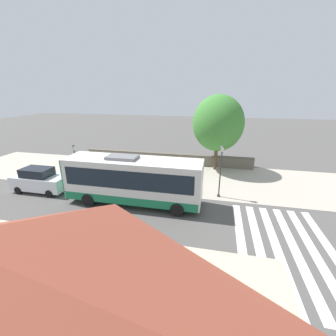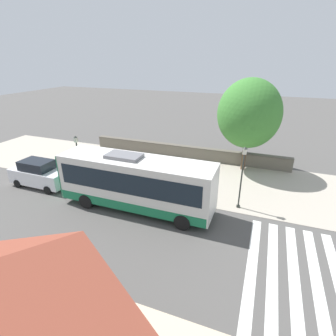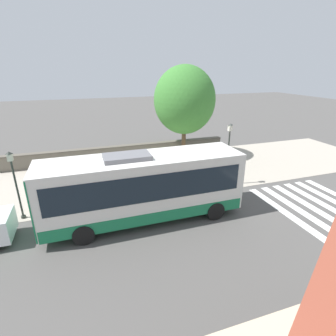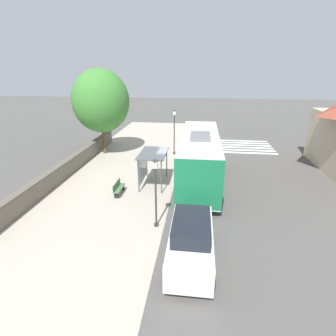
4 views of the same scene
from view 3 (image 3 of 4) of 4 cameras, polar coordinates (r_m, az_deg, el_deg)
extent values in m
plane|color=#514F4C|center=(16.11, -6.03, -7.69)|extent=(120.00, 120.00, 0.00)
cube|color=#ADA393|center=(20.11, -8.89, -1.74)|extent=(9.00, 44.00, 0.02)
cube|color=silver|center=(15.73, 27.44, -10.96)|extent=(9.00, 0.50, 0.01)
cube|color=silver|center=(16.38, 29.82, -10.14)|extent=(9.00, 0.50, 0.01)
cube|color=silver|center=(17.05, 32.00, -9.36)|extent=(9.00, 0.50, 0.01)
cube|color=#6B6356|center=(23.68, -10.71, 3.19)|extent=(0.50, 20.00, 1.19)
cube|color=#5B5449|center=(23.49, -10.81, 4.66)|extent=(0.60, 20.00, 0.08)
cube|color=silver|center=(13.68, -5.35, -3.78)|extent=(2.63, 10.32, 3.09)
cube|color=black|center=(13.52, -5.41, -2.24)|extent=(2.67, 9.49, 1.36)
cube|color=#197247|center=(14.24, -5.19, -8.29)|extent=(2.67, 10.11, 0.62)
cube|color=#197247|center=(13.62, -26.95, -6.28)|extent=(2.67, 0.06, 2.96)
cube|color=black|center=(15.12, 13.72, 3.17)|extent=(1.97, 0.08, 0.43)
cube|color=slate|center=(12.94, -8.94, 2.44)|extent=(1.32, 2.27, 0.22)
cylinder|color=black|center=(16.45, 6.16, -5.09)|extent=(0.30, 1.00, 1.00)
cylinder|color=black|center=(14.52, 10.22, -9.13)|extent=(0.30, 1.00, 1.00)
cylinder|color=black|center=(15.19, -18.22, -8.48)|extent=(0.30, 1.00, 1.00)
cylinder|color=black|center=(13.08, -17.94, -13.64)|extent=(0.30, 1.00, 1.00)
cylinder|color=#515459|center=(15.98, -15.54, -3.97)|extent=(0.08, 0.08, 2.33)
cylinder|color=#515459|center=(16.29, -5.62, -2.76)|extent=(0.08, 0.08, 2.33)
cylinder|color=#515459|center=(17.40, -15.89, -1.91)|extent=(0.08, 0.08, 2.33)
cylinder|color=#515459|center=(17.69, -6.77, -0.83)|extent=(0.08, 0.08, 2.33)
cube|color=#515459|center=(16.34, -11.22, 1.56)|extent=(1.84, 3.12, 0.08)
cube|color=silver|center=(17.43, -11.31, -1.04)|extent=(0.03, 2.54, 1.87)
cylinder|color=#2D3347|center=(16.97, 6.16, -4.62)|extent=(0.12, 0.12, 0.79)
cylinder|color=#2D3347|center=(16.84, 6.39, -4.84)|extent=(0.12, 0.12, 0.79)
cube|color=#38609E|center=(16.61, 6.37, -2.50)|extent=(0.34, 0.22, 0.64)
sphere|color=tan|center=(16.44, 6.43, -1.13)|extent=(0.22, 0.22, 0.22)
cube|color=#4C7247|center=(18.81, -17.33, -2.69)|extent=(0.40, 1.55, 0.06)
cube|color=#4C7247|center=(18.87, -17.42, -1.85)|extent=(0.04, 1.55, 0.40)
cube|color=black|center=(18.91, -19.13, -3.52)|extent=(0.32, 0.06, 0.45)
cube|color=black|center=(18.90, -15.38, -3.09)|extent=(0.32, 0.06, 0.45)
cylinder|color=#2D332D|center=(16.58, -28.94, -9.28)|extent=(0.24, 0.24, 0.16)
cylinder|color=#2D332D|center=(15.90, -29.93, -4.30)|extent=(0.10, 0.10, 3.34)
cube|color=silver|center=(15.30, -31.18, 1.97)|extent=(0.24, 0.24, 0.35)
pyramid|color=#2D332D|center=(15.23, -31.35, 2.84)|extent=(0.28, 0.28, 0.14)
cylinder|color=#2D332D|center=(18.83, 12.37, -3.38)|extent=(0.24, 0.24, 0.16)
cylinder|color=#2D332D|center=(18.16, 12.83, 1.95)|extent=(0.10, 0.10, 3.86)
cube|color=silver|center=(17.60, 13.38, 8.44)|extent=(0.24, 0.24, 0.35)
pyramid|color=#2D332D|center=(17.55, 13.45, 9.22)|extent=(0.28, 0.28, 0.14)
cylinder|color=brown|center=(23.88, 3.44, 6.72)|extent=(0.37, 0.37, 3.62)
ellipsoid|color=#3D7F33|center=(23.29, 3.62, 14.53)|extent=(5.29, 5.29, 5.82)
cylinder|color=black|center=(15.77, -32.70, -10.62)|extent=(0.22, 0.64, 0.64)
camera|label=1|loc=(9.10, 90.11, 4.01)|focal=24.00mm
camera|label=2|loc=(10.41, 84.16, 12.70)|focal=28.00mm
camera|label=4|loc=(19.64, -71.56, 7.42)|focal=28.00mm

